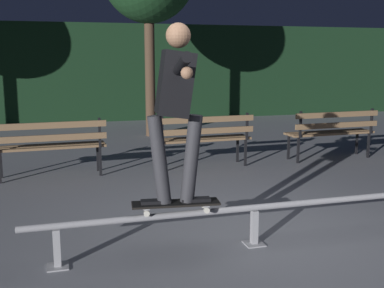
# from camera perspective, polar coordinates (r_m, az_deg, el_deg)

# --- Properties ---
(ground_plane) EXTENTS (90.00, 90.00, 0.00)m
(ground_plane) POSITION_cam_1_polar(r_m,az_deg,el_deg) (4.75, 6.90, -11.38)
(ground_plane) COLOR slate
(hedge_backdrop) EXTENTS (24.00, 1.20, 2.66)m
(hedge_backdrop) POSITION_cam_1_polar(r_m,az_deg,el_deg) (13.89, -8.98, 8.51)
(hedge_backdrop) COLOR black
(hedge_backdrop) RESTS_ON ground
(grind_rail) EXTENTS (4.23, 0.18, 0.39)m
(grind_rail) POSITION_cam_1_polar(r_m,az_deg,el_deg) (4.55, 7.53, -8.25)
(grind_rail) COLOR #9E9EA3
(grind_rail) RESTS_ON ground
(skateboard) EXTENTS (0.80, 0.29, 0.09)m
(skateboard) POSITION_cam_1_polar(r_m,az_deg,el_deg) (4.26, -1.96, -7.19)
(skateboard) COLOR black
(skateboard) RESTS_ON grind_rail
(skateboarder) EXTENTS (0.63, 1.40, 1.56)m
(skateboarder) POSITION_cam_1_polar(r_m,az_deg,el_deg) (4.08, -2.00, 5.46)
(skateboarder) COLOR black
(skateboarder) RESTS_ON skateboard
(park_bench_leftmost) EXTENTS (1.61, 0.47, 0.88)m
(park_bench_leftmost) POSITION_cam_1_polar(r_m,az_deg,el_deg) (7.20, -16.66, 0.21)
(park_bench_leftmost) COLOR black
(park_bench_leftmost) RESTS_ON ground
(park_bench_left_center) EXTENTS (1.61, 0.47, 0.88)m
(park_bench_left_center) POSITION_cam_1_polar(r_m,az_deg,el_deg) (7.54, 1.36, 1.09)
(park_bench_left_center) COLOR black
(park_bench_left_center) RESTS_ON ground
(park_bench_right_center) EXTENTS (1.61, 0.47, 0.88)m
(park_bench_right_center) POSITION_cam_1_polar(r_m,az_deg,el_deg) (8.53, 16.50, 1.74)
(park_bench_right_center) COLOR black
(park_bench_right_center) RESTS_ON ground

